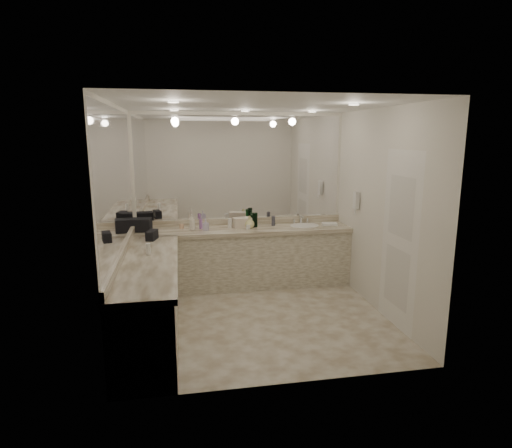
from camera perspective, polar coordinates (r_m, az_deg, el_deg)
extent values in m
plane|color=beige|center=(5.54, 0.25, -12.32)|extent=(3.20, 3.20, 0.00)
plane|color=white|center=(5.07, 0.28, 15.61)|extent=(3.20, 3.20, 0.00)
cube|color=silver|center=(6.61, -2.12, 3.39)|extent=(3.20, 0.02, 2.60)
cube|color=silver|center=(5.11, -17.67, 0.38)|extent=(0.02, 3.00, 2.60)
cube|color=silver|center=(5.66, 16.41, 1.51)|extent=(0.02, 3.00, 2.60)
cube|color=beige|center=(6.51, -1.69, -4.68)|extent=(3.20, 0.60, 0.84)
cube|color=beige|center=(6.38, -1.70, -0.83)|extent=(3.20, 0.64, 0.06)
cube|color=beige|center=(5.03, -14.03, -10.04)|extent=(0.60, 2.40, 0.84)
cube|color=beige|center=(4.89, -14.18, -5.12)|extent=(0.64, 2.42, 0.06)
cube|color=beige|center=(6.65, -2.07, 0.38)|extent=(3.20, 0.04, 0.10)
cube|color=beige|center=(5.18, -17.22, -3.41)|extent=(0.04, 3.00, 0.10)
cube|color=white|center=(6.54, -2.14, 7.49)|extent=(3.12, 0.01, 1.55)
cube|color=white|center=(5.04, -17.87, 5.68)|extent=(0.01, 2.92, 1.55)
cylinder|color=white|center=(6.59, 6.48, -0.28)|extent=(0.44, 0.44, 0.03)
cube|color=silver|center=(6.78, 5.99, 0.71)|extent=(0.24, 0.16, 0.14)
cube|color=white|center=(6.26, 13.22, 3.08)|extent=(0.06, 0.10, 0.24)
cube|color=white|center=(5.27, 18.54, -2.13)|extent=(0.02, 0.82, 2.10)
cube|color=black|center=(6.36, -15.25, -0.17)|extent=(0.35, 0.25, 0.18)
cube|color=black|center=(5.83, -13.70, -1.43)|extent=(0.16, 0.25, 0.13)
cube|color=beige|center=(6.41, -1.85, 0.19)|extent=(0.29, 0.21, 0.15)
cube|color=white|center=(6.67, 9.77, -0.03)|extent=(0.25, 0.19, 0.04)
cylinder|color=white|center=(5.10, -14.17, -3.30)|extent=(0.06, 0.06, 0.13)
imported|color=white|center=(6.27, -8.53, 0.20)|extent=(0.10, 0.10, 0.24)
imported|color=silver|center=(6.25, -6.71, -0.12)|extent=(0.10, 0.10, 0.17)
imported|color=beige|center=(6.36, -0.86, 0.26)|extent=(0.17, 0.17, 0.19)
cylinder|color=#0B4416|center=(6.46, -0.20, 0.55)|extent=(0.07, 0.07, 0.21)
cylinder|color=#0B4416|center=(6.45, -0.11, 0.55)|extent=(0.07, 0.07, 0.21)
cylinder|color=#0B4416|center=(6.44, -0.43, 0.43)|extent=(0.07, 0.07, 0.19)
cylinder|color=#0B4416|center=(6.54, -0.48, 0.65)|extent=(0.06, 0.06, 0.20)
cylinder|color=#E0B28C|center=(6.44, -9.89, -0.30)|extent=(0.06, 0.06, 0.07)
cylinder|color=#9966B2|center=(6.30, -8.42, -0.33)|extent=(0.04, 0.04, 0.11)
cylinder|color=white|center=(6.31, -1.05, -0.37)|extent=(0.06, 0.06, 0.07)
cylinder|color=white|center=(6.41, -3.47, 0.12)|extent=(0.06, 0.06, 0.14)
cylinder|color=#3F3F4C|center=(6.56, 2.32, 0.43)|extent=(0.06, 0.06, 0.15)
cylinder|color=#9966B2|center=(6.37, -7.37, 0.01)|extent=(0.05, 0.05, 0.15)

